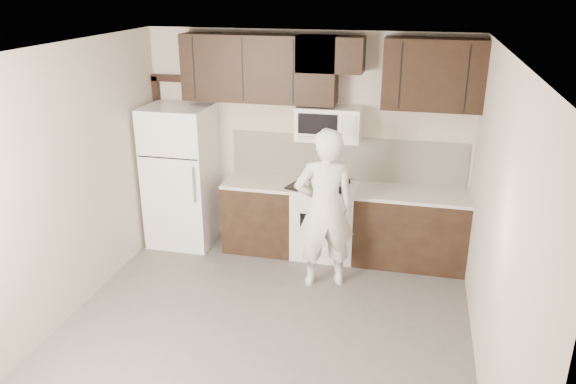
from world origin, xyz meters
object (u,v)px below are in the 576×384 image
(stove, at_px, (325,219))
(microwave, at_px, (329,123))
(person, at_px, (325,209))
(refrigerator, at_px, (181,176))

(stove, bearing_deg, microwave, 90.10)
(stove, bearing_deg, person, -81.25)
(stove, bearing_deg, refrigerator, -178.49)
(person, bearing_deg, refrigerator, -39.04)
(microwave, height_order, refrigerator, microwave)
(person, bearing_deg, microwave, -102.16)
(microwave, xyz_separation_m, person, (0.11, -0.85, -0.74))
(microwave, distance_m, refrigerator, 2.00)
(refrigerator, distance_m, person, 2.08)
(stove, distance_m, refrigerator, 1.90)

